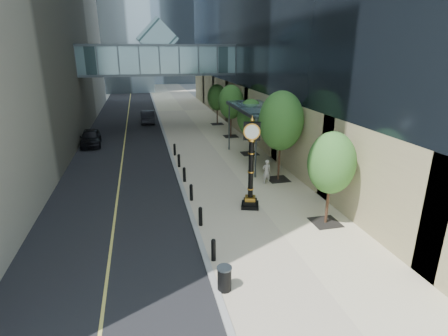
{
  "coord_description": "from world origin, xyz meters",
  "views": [
    {
      "loc": [
        -5.23,
        -11.47,
        8.47
      ],
      "look_at": [
        -1.14,
        5.64,
        2.53
      ],
      "focal_mm": 28.0,
      "sensor_mm": 36.0,
      "label": 1
    }
  ],
  "objects": [
    {
      "name": "road",
      "position": [
        -7.0,
        40.0,
        0.01
      ],
      "size": [
        8.0,
        180.0,
        0.02
      ],
      "primitive_type": "cube",
      "color": "black",
      "rests_on": "ground"
    },
    {
      "name": "bollard_row",
      "position": [
        -2.7,
        9.0,
        0.51
      ],
      "size": [
        0.2,
        16.2,
        0.9
      ],
      "color": "black",
      "rests_on": "sidewalk"
    },
    {
      "name": "car_near",
      "position": [
        -9.96,
        22.27,
        0.77
      ],
      "size": [
        2.08,
        4.53,
        1.5
      ],
      "primitive_type": "imported",
      "rotation": [
        0.0,
        0.0,
        0.07
      ],
      "color": "black",
      "rests_on": "road"
    },
    {
      "name": "trash_bin",
      "position": [
        -2.7,
        -0.95,
        0.51
      ],
      "size": [
        0.65,
        0.65,
        0.9
      ],
      "primitive_type": "cylinder",
      "rotation": [
        0.0,
        0.0,
        -0.29
      ],
      "color": "black",
      "rests_on": "sidewalk"
    },
    {
      "name": "sidewalk",
      "position": [
        1.0,
        40.0,
        0.03
      ],
      "size": [
        8.0,
        180.0,
        0.06
      ],
      "primitive_type": "cube",
      "color": "tan",
      "rests_on": "ground"
    },
    {
      "name": "curb",
      "position": [
        -3.0,
        40.0,
        0.04
      ],
      "size": [
        0.25,
        180.0,
        0.07
      ],
      "primitive_type": "cube",
      "color": "gray",
      "rests_on": "ground"
    },
    {
      "name": "street_trees",
      "position": [
        3.6,
        15.16,
        3.58
      ],
      "size": [
        2.92,
        28.3,
        6.01
      ],
      "color": "black",
      "rests_on": "sidewalk"
    },
    {
      "name": "ground",
      "position": [
        0.0,
        0.0,
        0.0
      ],
      "size": [
        320.0,
        320.0,
        0.0
      ],
      "primitive_type": "plane",
      "color": "gray",
      "rests_on": "ground"
    },
    {
      "name": "pedestrian",
      "position": [
        2.56,
        9.02,
        0.88
      ],
      "size": [
        0.63,
        0.45,
        1.65
      ],
      "primitive_type": "imported",
      "rotation": [
        0.0,
        0.0,
        3.23
      ],
      "color": "#A19B94",
      "rests_on": "sidewalk"
    },
    {
      "name": "skywalk",
      "position": [
        -3.0,
        28.0,
        7.71
      ],
      "size": [
        17.0,
        4.2,
        5.8
      ],
      "color": "slate",
      "rests_on": "ground"
    },
    {
      "name": "street_clock",
      "position": [
        0.39,
        5.7,
        2.26
      ],
      "size": [
        1.21,
        1.21,
        5.07
      ],
      "rotation": [
        0.0,
        0.0,
        -0.33
      ],
      "color": "black",
      "rests_on": "sidewalk"
    },
    {
      "name": "car_far",
      "position": [
        -4.5,
        32.04,
        0.76
      ],
      "size": [
        1.66,
        4.55,
        1.49
      ],
      "primitive_type": "imported",
      "rotation": [
        0.0,
        0.0,
        3.16
      ],
      "color": "black",
      "rests_on": "road"
    },
    {
      "name": "entrance_canopy",
      "position": [
        3.48,
        14.0,
        4.19
      ],
      "size": [
        3.0,
        8.0,
        4.38
      ],
      "color": "#383F44",
      "rests_on": "ground"
    }
  ]
}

